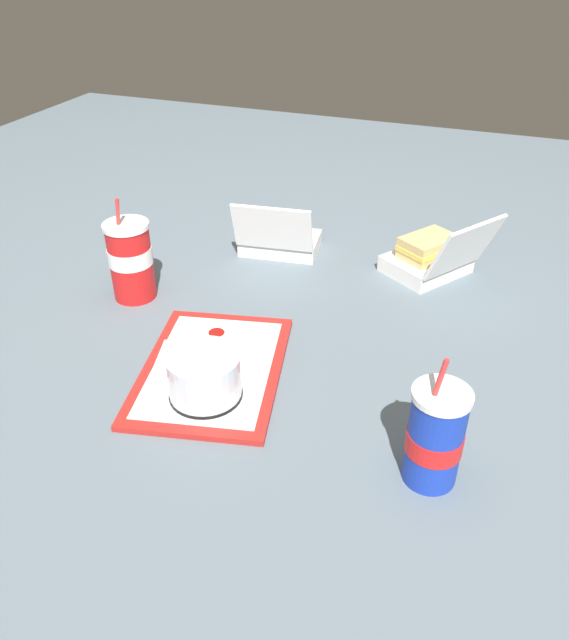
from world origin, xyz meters
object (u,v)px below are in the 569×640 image
ketchup_cup (217,337)px  cake_container (205,377)px  food_tray (212,369)px  plastic_fork (252,344)px  soda_cup_back (130,260)px  soda_cup_corner (435,437)px  clamshell_sandwich_back (280,236)px  clamshell_sandwich_right (431,257)px

ketchup_cup → cake_container: bearing=18.6°
cake_container → ketchup_cup: bearing=-161.4°
food_tray → cake_container: 0.10m
plastic_fork → soda_cup_back: (-0.10, -0.33, 0.08)m
food_tray → ketchup_cup: 0.08m
food_tray → soda_cup_corner: bearing=74.3°
food_tray → cake_container: cake_container is taller
food_tray → clamshell_sandwich_back: clamshell_sandwich_back is taller
food_tray → plastic_fork: (-0.09, 0.04, 0.01)m
ketchup_cup → plastic_fork: bearing=104.1°
cake_container → clamshell_sandwich_right: 0.68m
plastic_fork → soda_cup_back: soda_cup_back is taller
clamshell_sandwich_back → plastic_fork: bearing=13.7°
ketchup_cup → plastic_fork: 0.07m
clamshell_sandwich_back → soda_cup_back: 0.40m
ketchup_cup → soda_cup_back: soda_cup_back is taller
food_tray → ketchup_cup: (-0.07, -0.02, 0.02)m
clamshell_sandwich_right → soda_cup_corner: (0.66, 0.11, 0.04)m
cake_container → clamshell_sandwich_back: size_ratio=0.61×
clamshell_sandwich_right → soda_cup_back: size_ratio=1.15×
cake_container → clamshell_sandwich_back: 0.60m
soda_cup_corner → soda_cup_back: bearing=-113.5°
food_tray → soda_cup_back: (-0.19, -0.29, 0.09)m
cake_container → clamshell_sandwich_right: bearing=154.5°
plastic_fork → clamshell_sandwich_right: clamshell_sandwich_right is taller
food_tray → clamshell_sandwich_back: (-0.52, -0.06, 0.04)m
plastic_fork → clamshell_sandwich_back: (-0.43, -0.10, 0.03)m
ketchup_cup → clamshell_sandwich_right: 0.58m
cake_container → soda_cup_back: (-0.27, -0.32, 0.04)m
food_tray → plastic_fork: size_ratio=3.80×
ketchup_cup → clamshell_sandwich_right: bearing=143.1°
cake_container → ketchup_cup: (-0.15, -0.05, -0.03)m
soda_cup_back → clamshell_sandwich_right: bearing=119.5°
cake_container → soda_cup_back: 0.42m
clamshell_sandwich_right → cake_container: bearing=-25.5°
clamshell_sandwich_back → soda_cup_corner: (0.64, 0.49, 0.04)m
plastic_fork → soda_cup_back: bearing=-112.6°
food_tray → clamshell_sandwich_back: bearing=-173.5°
food_tray → ketchup_cup: ketchup_cup is taller
food_tray → soda_cup_back: soda_cup_back is taller
ketchup_cup → soda_cup_back: bearing=-114.0°
food_tray → clamshell_sandwich_right: 0.63m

